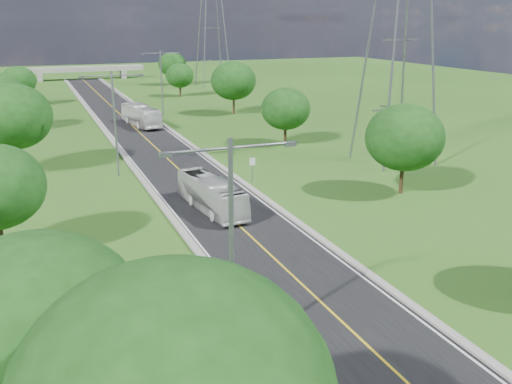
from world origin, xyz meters
The scene contains 21 objects.
ground centered at (0.00, 60.00, 0.00)m, with size 260.00×260.00×0.00m, color #2A4E16.
road centered at (0.00, 66.00, 0.03)m, with size 8.00×150.00×0.06m, color black.
curb_left centered at (-4.25, 66.00, 0.11)m, with size 0.50×150.00×0.22m, color gray.
curb_right centered at (4.25, 66.00, 0.11)m, with size 0.50×150.00×0.22m, color gray.
speed_limit_sign centered at (5.20, 37.98, 1.60)m, with size 0.55×0.09×2.40m.
overpass centered at (0.00, 140.00, 2.41)m, with size 30.00×3.00×3.20m.
streetlight_near_left centered at (-6.00, 12.00, 5.94)m, with size 5.90×0.25×10.00m.
streetlight_mid_left centered at (-6.00, 45.00, 5.94)m, with size 5.90×0.25×10.00m.
streetlight_far_right centered at (6.00, 78.00, 5.94)m, with size 5.90×0.25×10.00m.
power_tower_near centered at (22.00, 40.00, 14.01)m, with size 9.00×6.40×28.00m.
power_tower_far centered at (26.00, 115.00, 14.01)m, with size 9.00×6.40×28.00m.
tree_la centered at (-14.00, 8.00, 5.27)m, with size 7.14×7.14×8.30m.
tree_lc centered at (-15.00, 50.00, 5.58)m, with size 7.56×7.56×8.79m.
tree_le centered at (-14.50, 98.00, 4.33)m, with size 5.88×5.88×6.84m.
tree_rb centered at (16.00, 30.00, 4.95)m, with size 6.72×6.72×7.82m.
tree_rc centered at (15.00, 52.00, 4.33)m, with size 5.88×5.88×6.84m.
tree_rd centered at (17.00, 76.00, 5.27)m, with size 7.14×7.14×8.30m.
tree_re centered at (14.50, 100.00, 4.02)m, with size 5.46×5.46×6.35m.
tree_rf centered at (18.00, 120.00, 4.64)m, with size 6.30×6.30×7.33m.
bus_outbound centered at (1.20, 70.73, 1.53)m, with size 2.48×10.59×2.95m, color silver.
bus_inbound centered at (-0.80, 31.61, 1.38)m, with size 2.22×9.47×2.64m, color silver.
Camera 1 is at (-13.51, -9.54, 14.68)m, focal length 40.00 mm.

